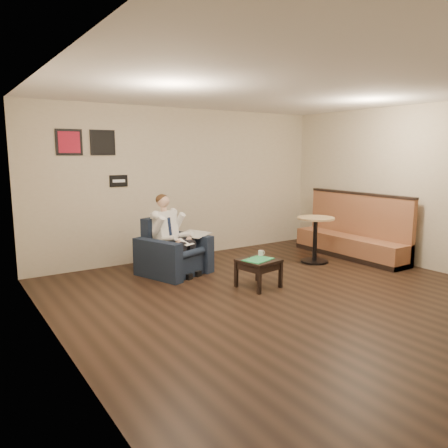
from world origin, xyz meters
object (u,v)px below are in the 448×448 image
coffee_mug (261,253)px  smartphone (253,257)px  seated_man (179,237)px  green_folder (258,259)px  cafe_table (315,240)px  armchair (174,247)px  banquette (351,226)px  side_table (258,273)px

coffee_mug → smartphone: (-0.13, 0.02, -0.04)m
seated_man → smartphone: bearing=-77.1°
green_folder → smartphone: 0.19m
green_folder → smartphone: bearing=75.3°
cafe_table → armchair: bearing=163.6°
coffee_mug → banquette: 2.54m
armchair → banquette: size_ratio=0.40×
armchair → cafe_table: armchair is taller
smartphone → cafe_table: 1.83m
armchair → cafe_table: (2.49, -0.73, -0.04)m
green_folder → smartphone: green_folder is taller
side_table → cafe_table: (1.79, 0.62, 0.20)m
green_folder → coffee_mug: size_ratio=4.74×
green_folder → cafe_table: size_ratio=0.51×
smartphone → banquette: 2.67m
coffee_mug → seated_man: bearing=126.4°
armchair → smartphone: size_ratio=7.10×
side_table → banquette: size_ratio=0.22×
banquette → seated_man: bearing=168.2°
seated_man → cafe_table: seated_man is taller
side_table → cafe_table: cafe_table is taller
seated_man → cafe_table: (2.45, -0.62, -0.21)m
green_folder → coffee_mug: bearing=43.0°
side_table → coffee_mug: 0.33m
banquette → coffee_mug: bearing=-170.7°
side_table → cafe_table: size_ratio=0.63×
seated_man → smartphone: size_ratio=9.42×
green_folder → banquette: (2.68, 0.58, 0.17)m
side_table → smartphone: (0.02, 0.16, 0.22)m
coffee_mug → smartphone: coffee_mug is taller
banquette → cafe_table: banquette is taller
armchair → smartphone: 1.40m
seated_man → banquette: size_ratio=0.53×
smartphone → cafe_table: (1.77, 0.47, -0.02)m
armchair → cafe_table: 2.60m
green_folder → coffee_mug: (0.18, 0.16, 0.04)m
armchair → green_folder: 1.54m
armchair → smartphone: (0.73, -1.20, -0.03)m
seated_man → coffee_mug: 1.38m
seated_man → smartphone: 1.30m
coffee_mug → cafe_table: cafe_table is taller
armchair → side_table: 1.55m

